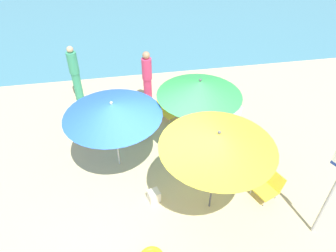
{
  "coord_description": "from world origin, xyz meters",
  "views": [
    {
      "loc": [
        -0.51,
        -4.51,
        5.46
      ],
      "look_at": [
        0.51,
        1.32,
        0.7
      ],
      "focal_mm": 32.72,
      "sensor_mm": 36.0,
      "label": 1
    }
  ],
  "objects": [
    {
      "name": "beach_chair_b",
      "position": [
        2.26,
        0.29,
        0.35
      ],
      "size": [
        0.76,
        0.74,
        0.69
      ],
      "rotation": [
        0.0,
        0.0,
        2.59
      ],
      "color": "navy",
      "rests_on": "ground_plane"
    },
    {
      "name": "umbrella_blue",
      "position": [
        -0.77,
        0.93,
        1.63
      ],
      "size": [
        2.16,
        2.16,
        1.84
      ],
      "color": "silver",
      "rests_on": "ground_plane"
    },
    {
      "name": "beach_chair_a",
      "position": [
        -0.21,
        2.18,
        0.33
      ],
      "size": [
        0.57,
        0.59,
        0.63
      ],
      "rotation": [
        0.0,
        0.0,
        -1.68
      ],
      "color": "teal",
      "rests_on": "ground_plane"
    },
    {
      "name": "beach_chair_d",
      "position": [
        2.4,
        2.01,
        0.28
      ],
      "size": [
        0.77,
        0.76,
        0.59
      ],
      "rotation": [
        0.0,
        0.0,
        -2.56
      ],
      "color": "white",
      "rests_on": "ground_plane"
    },
    {
      "name": "umbrella_green",
      "position": [
        1.24,
        1.28,
        1.74
      ],
      "size": [
        2.0,
        2.0,
        1.99
      ],
      "color": "#4C4C51",
      "rests_on": "ground_plane"
    },
    {
      "name": "beach_chair_e",
      "position": [
        2.39,
        -0.6,
        0.3
      ],
      "size": [
        0.69,
        0.66,
        0.59
      ],
      "rotation": [
        0.0,
        0.0,
        -2.76
      ],
      "color": "gold",
      "rests_on": "ground_plane"
    },
    {
      "name": "warning_sign",
      "position": [
        2.92,
        -1.6,
        1.37
      ],
      "size": [
        0.22,
        0.43,
        2.13
      ],
      "rotation": [
        0.0,
        0.0,
        0.44
      ],
      "color": "#ADADB2",
      "rests_on": "ground_plane"
    },
    {
      "name": "beach_bag",
      "position": [
        -0.08,
        -0.32,
        0.14
      ],
      "size": [
        0.3,
        0.28,
        0.27
      ],
      "primitive_type": "cube",
      "rotation": [
        0.0,
        0.0,
        0.26
      ],
      "color": "silver",
      "rests_on": "ground_plane"
    },
    {
      "name": "sea_water",
      "position": [
        0.0,
        13.26,
        0.0
      ],
      "size": [
        40.0,
        16.0,
        0.01
      ],
      "primitive_type": "cube",
      "color": "teal",
      "rests_on": "ground_plane"
    },
    {
      "name": "ground_plane",
      "position": [
        0.0,
        0.0,
        0.0
      ],
      "size": [
        40.0,
        40.0,
        0.0
      ],
      "primitive_type": "plane",
      "color": "#D3BC8C"
    },
    {
      "name": "beach_chair_c",
      "position": [
        0.74,
        2.57,
        0.33
      ],
      "size": [
        0.74,
        0.75,
        0.63
      ],
      "rotation": [
        0.0,
        0.0,
        -0.97
      ],
      "color": "gold",
      "rests_on": "ground_plane"
    },
    {
      "name": "person_a",
      "position": [
        0.25,
        3.32,
        0.92
      ],
      "size": [
        0.29,
        0.29,
        1.78
      ],
      "rotation": [
        0.0,
        0.0,
        5.08
      ],
      "color": "#DB3866",
      "rests_on": "ground_plane"
    },
    {
      "name": "umbrella_yellow",
      "position": [
        1.06,
        -0.68,
        1.88
      ],
      "size": [
        2.14,
        2.14,
        2.1
      ],
      "color": "#4C4C51",
      "rests_on": "ground_plane"
    },
    {
      "name": "person_b",
      "position": [
        -1.86,
        4.01,
        0.92
      ],
      "size": [
        0.29,
        0.29,
        1.8
      ],
      "rotation": [
        0.0,
        0.0,
        4.97
      ],
      "color": "#389970",
      "rests_on": "ground_plane"
    }
  ]
}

